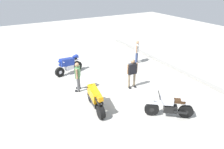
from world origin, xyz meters
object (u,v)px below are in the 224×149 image
motorcycle_silver_cruiser (169,107)px  person_in_green_shirt (78,75)px  person_in_white_shirt (137,50)px  person_in_black_shirt (132,72)px  motorcycle_blue_sportbike (68,65)px  motorcycle_orange_sportbike (95,98)px

motorcycle_silver_cruiser → person_in_green_shirt: (-4.06, -2.62, 0.40)m
person_in_white_shirt → person_in_green_shirt: size_ratio=0.99×
person_in_white_shirt → person_in_black_shirt: 3.62m
motorcycle_blue_sportbike → person_in_white_shirt: (0.72, 4.83, 0.32)m
motorcycle_silver_cruiser → motorcycle_orange_sportbike: bearing=-2.6°
motorcycle_blue_sportbike → motorcycle_silver_cruiser: (6.41, 2.41, -0.07)m
motorcycle_orange_sportbike → person_in_green_shirt: (-1.99, -0.06, 0.33)m
motorcycle_orange_sportbike → person_in_white_shirt: (-3.62, 4.98, 0.32)m
person_in_green_shirt → person_in_black_shirt: 2.92m
motorcycle_orange_sportbike → person_in_white_shirt: bearing=-48.7°
person_in_black_shirt → motorcycle_silver_cruiser: bearing=4.8°
motorcycle_silver_cruiser → person_in_white_shirt: bearing=-76.6°
motorcycle_blue_sportbike → person_in_white_shirt: size_ratio=1.19×
motorcycle_silver_cruiser → motorcycle_blue_sportbike: bearing=-33.0°
person_in_green_shirt → person_in_black_shirt: person_in_black_shirt is taller
motorcycle_blue_sportbike → person_in_black_shirt: size_ratio=1.15×
motorcycle_blue_sportbike → person_in_green_shirt: bearing=68.2°
motorcycle_silver_cruiser → person_in_black_shirt: size_ratio=1.05×
motorcycle_orange_sportbike → person_in_green_shirt: person_in_green_shirt is taller
motorcycle_silver_cruiser → person_in_black_shirt: bearing=-54.9°
person_in_white_shirt → person_in_green_shirt: bearing=64.2°
motorcycle_blue_sportbike → person_in_black_shirt: (3.47, 2.48, 0.36)m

